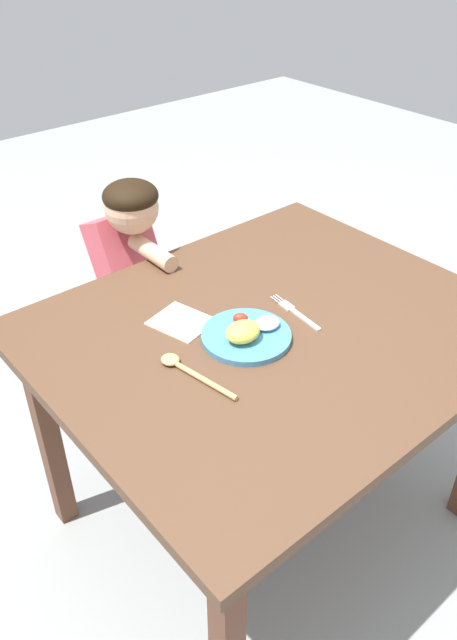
{
  "coord_description": "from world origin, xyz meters",
  "views": [
    {
      "loc": [
        -0.91,
        -0.9,
        1.67
      ],
      "look_at": [
        -0.09,
        0.07,
        0.77
      ],
      "focal_mm": 34.4,
      "sensor_mm": 36.0,
      "label": 1
    }
  ],
  "objects": [
    {
      "name": "napkin",
      "position": [
        -0.17,
        0.16,
        0.76
      ],
      "size": [
        0.16,
        0.17,
        0.0
      ],
      "primitive_type": "cube",
      "rotation": [
        0.0,
        0.0,
        0.25
      ],
      "color": "white",
      "rests_on": "dining_table"
    },
    {
      "name": "spoon",
      "position": [
        -0.28,
        -0.01,
        0.76
      ],
      "size": [
        0.06,
        0.23,
        0.02
      ],
      "rotation": [
        0.0,
        0.0,
        1.74
      ],
      "color": "tan",
      "rests_on": "dining_table"
    },
    {
      "name": "dining_table",
      "position": [
        0.0,
        0.0,
        0.67
      ],
      "size": [
        1.16,
        0.97,
        0.75
      ],
      "color": "#513624",
      "rests_on": "ground_plane"
    },
    {
      "name": "plate",
      "position": [
        -0.09,
        -0.01,
        0.77
      ],
      "size": [
        0.22,
        0.22,
        0.06
      ],
      "color": "teal",
      "rests_on": "dining_table"
    },
    {
      "name": "ground_plane",
      "position": [
        0.0,
        0.0,
        0.0
      ],
      "size": [
        8.0,
        8.0,
        0.0
      ],
      "primitive_type": "plane",
      "color": "gray"
    },
    {
      "name": "fork",
      "position": [
        0.08,
        -0.0,
        0.76
      ],
      "size": [
        0.04,
        0.19,
        0.01
      ],
      "rotation": [
        0.0,
        0.0,
        1.46
      ],
      "color": "silver",
      "rests_on": "dining_table"
    },
    {
      "name": "person",
      "position": [
        -0.05,
        0.64,
        0.53
      ],
      "size": [
        0.18,
        0.39,
        0.97
      ],
      "rotation": [
        0.0,
        0.0,
        3.14
      ],
      "color": "#364B6A",
      "rests_on": "ground_plane"
    }
  ]
}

